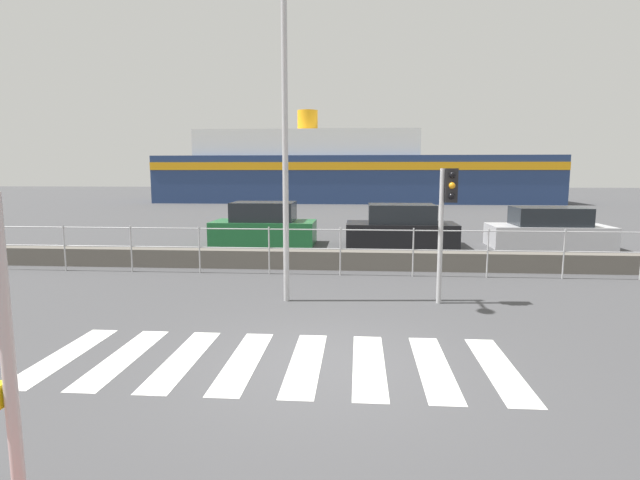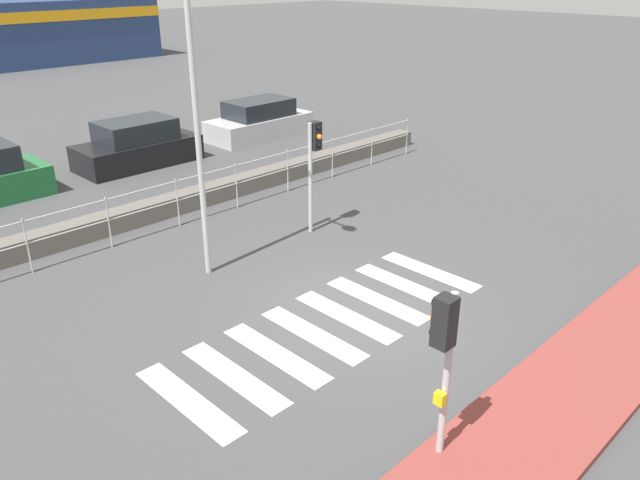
{
  "view_description": "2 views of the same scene",
  "coord_description": "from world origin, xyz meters",
  "px_view_note": "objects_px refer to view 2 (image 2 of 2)",
  "views": [
    {
      "loc": [
        0.47,
        -6.78,
        2.71
      ],
      "look_at": [
        -0.21,
        2.0,
        1.5
      ],
      "focal_mm": 28.0,
      "sensor_mm": 36.0,
      "label": 1
    },
    {
      "loc": [
        -7.92,
        -6.97,
        6.2
      ],
      "look_at": [
        0.02,
        1.0,
        1.2
      ],
      "focal_mm": 35.0,
      "sensor_mm": 36.0,
      "label": 2
    }
  ],
  "objects_px": {
    "traffic_light_far": "(314,152)",
    "parked_car_black": "(137,146)",
    "parked_car_silver": "(259,121)",
    "streetlamp": "(198,76)",
    "traffic_light_near": "(444,345)"
  },
  "relations": [
    {
      "from": "traffic_light_near",
      "to": "streetlamp",
      "type": "bearing_deg",
      "value": 79.94
    },
    {
      "from": "traffic_light_far",
      "to": "parked_car_silver",
      "type": "bearing_deg",
      "value": 58.31
    },
    {
      "from": "streetlamp",
      "to": "parked_car_black",
      "type": "relative_size",
      "value": 1.75
    },
    {
      "from": "traffic_light_far",
      "to": "parked_car_black",
      "type": "bearing_deg",
      "value": 91.51
    },
    {
      "from": "parked_car_black",
      "to": "parked_car_silver",
      "type": "bearing_deg",
      "value": 0.0
    },
    {
      "from": "streetlamp",
      "to": "parked_car_silver",
      "type": "height_order",
      "value": "streetlamp"
    },
    {
      "from": "streetlamp",
      "to": "traffic_light_near",
      "type": "bearing_deg",
      "value": -100.06
    },
    {
      "from": "parked_car_silver",
      "to": "traffic_light_near",
      "type": "bearing_deg",
      "value": -122.27
    },
    {
      "from": "streetlamp",
      "to": "parked_car_black",
      "type": "distance_m",
      "value": 9.64
    },
    {
      "from": "streetlamp",
      "to": "traffic_light_far",
      "type": "bearing_deg",
      "value": 3.89
    },
    {
      "from": "traffic_light_near",
      "to": "parked_car_black",
      "type": "distance_m",
      "value": 15.7
    },
    {
      "from": "traffic_light_near",
      "to": "traffic_light_far",
      "type": "relative_size",
      "value": 0.93
    },
    {
      "from": "traffic_light_near",
      "to": "traffic_light_far",
      "type": "distance_m",
      "value": 8.2
    },
    {
      "from": "traffic_light_near",
      "to": "parked_car_silver",
      "type": "distance_m",
      "value": 17.86
    },
    {
      "from": "traffic_light_near",
      "to": "traffic_light_far",
      "type": "height_order",
      "value": "traffic_light_far"
    }
  ]
}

